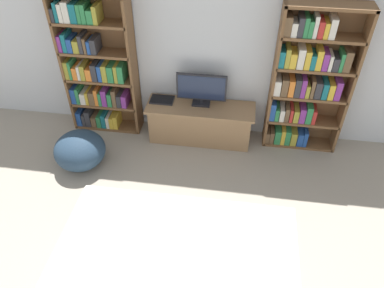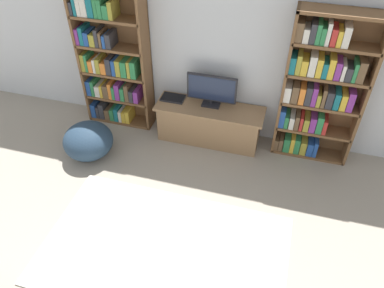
{
  "view_description": "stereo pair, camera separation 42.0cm",
  "coord_description": "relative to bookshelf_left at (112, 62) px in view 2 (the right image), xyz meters",
  "views": [
    {
      "loc": [
        0.45,
        -0.17,
        3.45
      ],
      "look_at": [
        -0.01,
        2.98,
        0.7
      ],
      "focal_mm": 35.0,
      "sensor_mm": 36.0,
      "label": 1
    },
    {
      "loc": [
        0.86,
        -0.09,
        3.45
      ],
      "look_at": [
        -0.01,
        2.98,
        0.7
      ],
      "focal_mm": 35.0,
      "sensor_mm": 36.0,
      "label": 2
    }
  ],
  "objects": [
    {
      "name": "wall_back",
      "position": [
        1.46,
        0.18,
        0.35
      ],
      "size": [
        8.8,
        0.06,
        2.6
      ],
      "color": "silver",
      "rests_on": "ground_plane"
    },
    {
      "name": "bookshelf_left",
      "position": [
        0.0,
        0.0,
        0.0
      ],
      "size": [
        0.97,
        0.3,
        1.97
      ],
      "color": "brown",
      "rests_on": "ground_plane"
    },
    {
      "name": "bookshelf_right",
      "position": [
        2.75,
        -0.0,
        0.03
      ],
      "size": [
        0.97,
        0.3,
        1.97
      ],
      "color": "brown",
      "rests_on": "ground_plane"
    },
    {
      "name": "tv_stand",
      "position": [
        1.42,
        -0.11,
        -0.68
      ],
      "size": [
        1.47,
        0.47,
        0.54
      ],
      "color": "#8E6B47",
      "rests_on": "ground_plane"
    },
    {
      "name": "television",
      "position": [
        1.42,
        -0.05,
        -0.17
      ],
      "size": [
        0.67,
        0.16,
        0.45
      ],
      "color": "black",
      "rests_on": "tv_stand"
    },
    {
      "name": "laptop",
      "position": [
        0.88,
        -0.04,
        -0.4
      ],
      "size": [
        0.32,
        0.22,
        0.03
      ],
      "color": "#28282D",
      "rests_on": "tv_stand"
    },
    {
      "name": "area_rug",
      "position": [
        1.42,
        -2.03,
        -0.94
      ],
      "size": [
        2.56,
        1.55,
        0.02
      ],
      "color": "beige",
      "rests_on": "ground_plane"
    },
    {
      "name": "beanbag_ottoman",
      "position": [
        -0.04,
        -0.87,
        -0.71
      ],
      "size": [
        0.66,
        0.66,
        0.47
      ],
      "primitive_type": "ellipsoid",
      "color": "#23384C",
      "rests_on": "ground_plane"
    }
  ]
}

